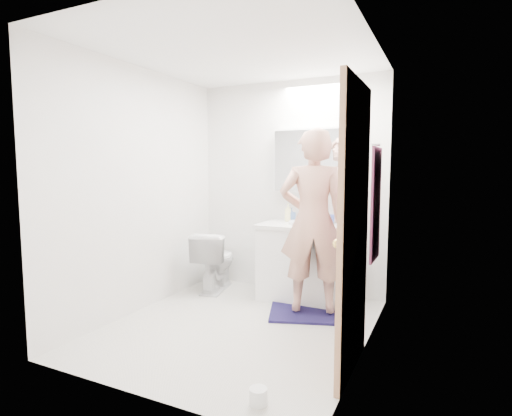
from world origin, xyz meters
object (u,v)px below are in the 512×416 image
Objects in this scene: person at (313,221)px; toothbrush_cup at (331,219)px; vanity_cabinet at (304,264)px; toilet at (215,260)px; toilet_paper_roll at (258,396)px; soap_bottle_a at (288,212)px; medicine_cabinet at (313,161)px; soap_bottle_b at (291,214)px.

toothbrush_cup is (0.02, 0.56, -0.05)m from person.
toilet is at bearing -173.73° from vanity_cabinet.
toilet_paper_roll is at bearing -78.88° from vanity_cabinet.
soap_bottle_a is (-0.46, 0.55, 0.01)m from person.
toothbrush_cup is (0.24, 0.16, 0.48)m from vanity_cabinet.
toilet is (-1.07, -0.33, -1.15)m from medicine_cabinet.
toothbrush_cup is at bearing 33.66° from vanity_cabinet.
medicine_cabinet is 0.64m from soap_bottle_a.
toothbrush_cup is 0.96× the size of toilet_paper_roll.
person is 15.81× the size of toilet_paper_roll.
person reaches higher than soap_bottle_b.
soap_bottle_b is (-0.22, 0.18, 0.51)m from vanity_cabinet.
toilet_paper_roll is (0.17, -1.58, -0.87)m from person.
medicine_cabinet is 8.34× the size of toothbrush_cup.
soap_bottle_a is at bearing -133.72° from soap_bottle_b.
soap_bottle_b is (0.03, 0.03, -0.03)m from soap_bottle_a.
person is at bearing -92.33° from toothbrush_cup.
medicine_cabinet is at bearing 7.25° from soap_bottle_b.
vanity_cabinet is 0.58m from soap_bottle_b.
toilet_paper_roll is at bearing -73.41° from soap_bottle_a.
toilet is 4.53× the size of soap_bottle_b.
toothbrush_cup is 2.29m from toilet_paper_roll.
soap_bottle_a is 2.38m from toilet_paper_roll.
person is at bearing -49.94° from soap_bottle_a.
vanity_cabinet is at bearing 101.12° from toilet_paper_roll.
soap_bottle_b is at bearing 105.67° from toilet_paper_roll.
soap_bottle_a reaches higher than toilet.
toothbrush_cup is (0.49, 0.01, -0.05)m from soap_bottle_a.
toilet_paper_roll is (1.44, -1.86, -0.30)m from toilet.
toothbrush_cup is (0.46, -0.02, -0.03)m from soap_bottle_b.
soap_bottle_a is (0.80, 0.27, 0.58)m from toilet.
soap_bottle_b reaches higher than vanity_cabinet.
toilet is (-1.05, -0.11, -0.04)m from vanity_cabinet.
toothbrush_cup is at bearing 1.18° from soap_bottle_a.
vanity_cabinet is at bearing -39.76° from soap_bottle_b.
person is (0.22, -0.40, 0.53)m from vanity_cabinet.
medicine_cabinet reaches higher than vanity_cabinet.
toilet_paper_roll is (0.39, -1.98, -0.34)m from vanity_cabinet.
person is 11.36× the size of soap_bottle_b.
toilet is 6.30× the size of toilet_paper_roll.
toilet is at bearing 127.65° from toilet_paper_roll.
toothbrush_cup is (0.22, -0.05, -0.63)m from medicine_cabinet.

